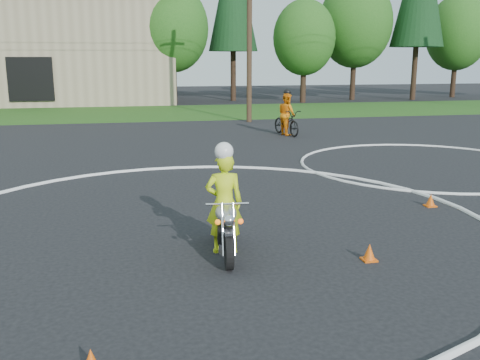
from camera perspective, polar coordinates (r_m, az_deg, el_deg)
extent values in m
plane|color=black|center=(8.43, -1.32, -10.90)|extent=(120.00, 120.00, 0.00)
cube|color=#1E4714|center=(34.78, -9.34, 7.09)|extent=(120.00, 10.00, 0.02)
torus|color=silver|center=(11.20, -4.07, -4.77)|extent=(12.12, 12.12, 0.12)
torus|color=silver|center=(18.50, 19.08, 1.59)|extent=(8.10, 8.10, 0.10)
cylinder|color=black|center=(8.83, -1.19, -7.62)|extent=(0.18, 0.62, 0.61)
cylinder|color=black|center=(10.18, -1.91, -4.81)|extent=(0.18, 0.62, 0.61)
cube|color=black|center=(9.51, -1.61, -5.43)|extent=(0.34, 0.59, 0.31)
ellipsoid|color=#A8A8AD|center=(9.20, -1.52, -3.53)|extent=(0.43, 0.69, 0.29)
cube|color=black|center=(9.71, -1.76, -2.91)|extent=(0.32, 0.64, 0.10)
cylinder|color=white|center=(8.78, -1.85, -5.26)|extent=(0.08, 0.37, 0.82)
cylinder|color=silver|center=(8.79, -0.65, -5.22)|extent=(0.08, 0.37, 0.82)
cube|color=silver|center=(8.70, -1.19, -5.64)|extent=(0.16, 0.24, 0.05)
cylinder|color=silver|center=(8.84, -1.36, -2.56)|extent=(0.72, 0.10, 0.04)
sphere|color=white|center=(8.55, -1.15, -4.32)|extent=(0.18, 0.18, 0.18)
sphere|color=orange|center=(8.56, -2.40, -4.51)|extent=(0.09, 0.09, 0.09)
sphere|color=#FF590C|center=(8.59, 0.06, -4.44)|extent=(0.09, 0.09, 0.09)
cylinder|color=silver|center=(9.95, -0.85, -5.23)|extent=(0.16, 0.82, 0.08)
imported|color=#C0DA17|center=(9.42, -1.70, -2.47)|extent=(0.70, 0.49, 1.81)
sphere|color=silver|center=(9.17, -1.72, 3.06)|extent=(0.33, 0.33, 0.33)
imported|color=black|center=(24.36, 5.00, 6.13)|extent=(1.21, 2.28, 1.14)
imported|color=orange|center=(24.32, 5.02, 7.02)|extent=(0.90, 1.05, 1.89)
sphere|color=black|center=(24.24, 5.06, 9.30)|extent=(0.33, 0.33, 0.33)
cone|color=#DA520B|center=(13.29, 19.66, -2.04)|extent=(0.22, 0.22, 0.30)
cube|color=#DA520B|center=(13.33, 19.62, -2.60)|extent=(0.24, 0.24, 0.03)
cone|color=#DA520B|center=(9.50, 13.63, -7.49)|extent=(0.22, 0.22, 0.30)
cube|color=#DA520B|center=(9.55, 13.59, -8.25)|extent=(0.24, 0.24, 0.03)
cube|color=black|center=(40.07, -21.44, 9.98)|extent=(3.00, 0.16, 3.00)
cylinder|color=#382619|center=(41.76, -7.06, 10.31)|extent=(0.44, 0.44, 3.24)
ellipsoid|color=#1E5116|center=(41.78, -7.21, 15.74)|extent=(5.40, 5.40, 6.48)
cylinder|color=#382619|center=(44.41, -0.72, 11.01)|extent=(0.44, 0.44, 3.96)
cylinder|color=#382619|center=(42.78, 6.75, 10.14)|extent=(0.44, 0.44, 2.88)
ellipsoid|color=#1E5116|center=(42.76, 6.88, 14.85)|extent=(4.80, 4.80, 5.76)
cylinder|color=#382619|center=(46.41, 11.95, 10.60)|extent=(0.44, 0.44, 3.60)
ellipsoid|color=#1E5116|center=(46.47, 12.21, 16.02)|extent=(6.00, 6.00, 7.20)
cylinder|color=#382619|center=(47.72, 18.07, 10.74)|extent=(0.44, 0.44, 4.32)
cylinder|color=#382619|center=(52.04, 21.81, 9.99)|extent=(0.44, 0.44, 3.24)
ellipsoid|color=#1E5116|center=(52.05, 22.18, 14.33)|extent=(5.40, 5.40, 6.48)
cylinder|color=#382619|center=(42.64, -12.61, 9.91)|extent=(0.44, 0.44, 2.88)
ellipsoid|color=#1E5116|center=(42.63, -12.84, 14.64)|extent=(4.80, 4.80, 5.76)
cylinder|color=#473321|center=(29.33, 1.01, 15.98)|extent=(0.28, 0.28, 10.00)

